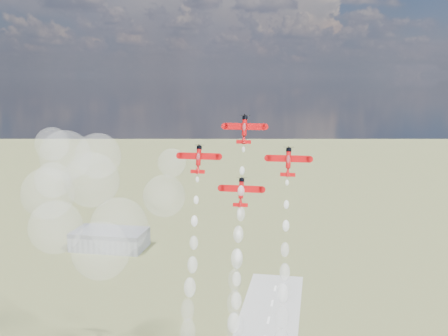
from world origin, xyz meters
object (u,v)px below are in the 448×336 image
hangar (110,239)px  plane_left (199,159)px  plane_slot (241,191)px  plane_lead (244,129)px  plane_right (288,161)px

hangar → plane_left: size_ratio=3.87×
plane_left → hangar: bearing=121.3°
plane_slot → plane_left: bearing=167.4°
plane_lead → hangar: bearing=125.1°
hangar → plane_lead: (118.40, -168.39, 96.32)m
hangar → plane_right: 233.61m
plane_left → plane_right: (28.44, 0.00, 0.00)m
hangar → plane_left: (104.18, -171.57, 86.89)m
plane_lead → plane_right: plane_lead is taller
hangar → plane_left: bearing=-58.7°
hangar → plane_right: bearing=-52.3°
plane_slot → hangar: bearing=124.1°
plane_lead → plane_right: (14.22, -3.18, -9.43)m
plane_right → plane_lead: bearing=167.4°
hangar → plane_lead: 227.27m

